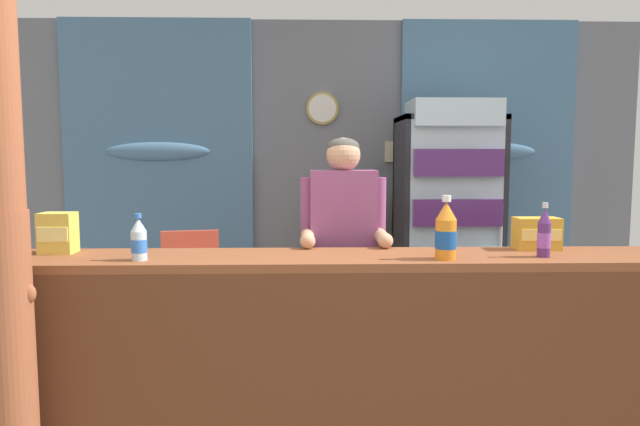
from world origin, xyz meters
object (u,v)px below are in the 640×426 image
at_px(shopkeeper, 343,239).
at_px(soda_bottle_orange_soda, 446,232).
at_px(plastic_lawn_chair, 191,283).
at_px(soda_bottle_water, 139,241).
at_px(drink_fridge, 448,208).
at_px(snack_box_instant_noodle, 58,233).
at_px(bottle_shelf_rack, 350,253).
at_px(snack_box_choco_powder, 537,233).
at_px(stall_counter, 315,336).
at_px(soda_bottle_grape_soda, 544,234).
at_px(timber_post, 2,223).

relative_size(shopkeeper, soda_bottle_orange_soda, 5.10).
distance_m(plastic_lawn_chair, soda_bottle_water, 1.57).
relative_size(drink_fridge, snack_box_instant_noodle, 9.14).
distance_m(plastic_lawn_chair, soda_bottle_orange_soda, 2.17).
distance_m(bottle_shelf_rack, shopkeeper, 1.65).
bearing_deg(snack_box_choco_powder, shopkeeper, 162.04).
xyz_separation_m(soda_bottle_water, snack_box_choco_powder, (1.94, 0.26, -0.01)).
distance_m(stall_counter, bottle_shelf_rack, 2.20).
relative_size(soda_bottle_water, snack_box_instant_noodle, 1.08).
relative_size(shopkeeper, snack_box_choco_powder, 6.81).
relative_size(stall_counter, drink_fridge, 2.09).
distance_m(soda_bottle_grape_soda, snack_box_instant_noodle, 2.34).
height_order(plastic_lawn_chair, snack_box_instant_noodle, snack_box_instant_noodle).
bearing_deg(snack_box_choco_powder, timber_post, -167.21).
xyz_separation_m(plastic_lawn_chair, soda_bottle_water, (0.07, -1.48, 0.53)).
bearing_deg(snack_box_choco_powder, stall_counter, -167.25).
bearing_deg(drink_fridge, soda_bottle_orange_soda, -104.51).
distance_m(timber_post, snack_box_choco_powder, 2.46).
bearing_deg(shopkeeper, drink_fridge, 53.92).
xyz_separation_m(plastic_lawn_chair, soda_bottle_grape_soda, (1.95, -1.44, 0.55)).
bearing_deg(plastic_lawn_chair, drink_fridge, 10.00).
xyz_separation_m(bottle_shelf_rack, snack_box_instant_noodle, (-1.59, -1.97, 0.44)).
xyz_separation_m(soda_bottle_water, snack_box_instant_noodle, (-0.45, 0.21, 0.01)).
relative_size(stall_counter, bottle_shelf_rack, 3.38).
height_order(stall_counter, plastic_lawn_chair, stall_counter).
height_order(shopkeeper, soda_bottle_grape_soda, shopkeeper).
distance_m(bottle_shelf_rack, snack_box_choco_powder, 2.12).
height_order(plastic_lawn_chair, soda_bottle_grape_soda, soda_bottle_grape_soda).
height_order(plastic_lawn_chair, soda_bottle_orange_soda, soda_bottle_orange_soda).
distance_m(stall_counter, snack_box_instant_noodle, 1.36).
xyz_separation_m(drink_fridge, snack_box_instant_noodle, (-2.33, -1.61, 0.03)).
xyz_separation_m(stall_counter, soda_bottle_grape_soda, (1.08, 0.03, 0.47)).
height_order(soda_bottle_orange_soda, snack_box_instant_noodle, soda_bottle_orange_soda).
bearing_deg(plastic_lawn_chair, snack_box_instant_noodle, -106.84).
bearing_deg(soda_bottle_grape_soda, timber_post, -172.17).
bearing_deg(drink_fridge, soda_bottle_grape_soda, -89.85).
relative_size(drink_fridge, plastic_lawn_chair, 2.12).
distance_m(soda_bottle_water, snack_box_choco_powder, 1.96).
relative_size(soda_bottle_water, soda_bottle_grape_soda, 0.84).
bearing_deg(plastic_lawn_chair, timber_post, -102.48).
xyz_separation_m(bottle_shelf_rack, soda_bottle_orange_soda, (0.27, -2.18, 0.47)).
relative_size(stall_counter, soda_bottle_grape_soda, 14.77).
bearing_deg(plastic_lawn_chair, snack_box_choco_powder, -31.16).
distance_m(snack_box_instant_noodle, snack_box_choco_powder, 2.39).
xyz_separation_m(soda_bottle_water, soda_bottle_grape_soda, (1.88, 0.04, 0.02)).
bearing_deg(snack_box_instant_noodle, drink_fridge, 34.65).
distance_m(bottle_shelf_rack, soda_bottle_water, 2.49).
bearing_deg(snack_box_instant_noodle, bottle_shelf_rack, 51.06).
height_order(snack_box_instant_noodle, snack_box_choco_powder, snack_box_instant_noodle).
height_order(timber_post, snack_box_instant_noodle, timber_post).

